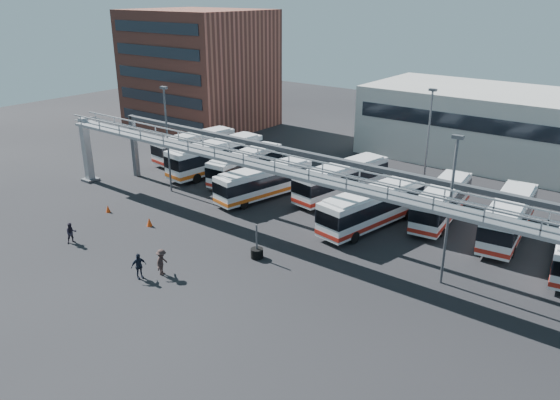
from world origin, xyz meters
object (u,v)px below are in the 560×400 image
Objects in this scene: light_pole_mid at (450,204)px; pedestrian_b at (71,233)px; light_pole_back at (428,137)px; bus_4 at (342,179)px; bus_2 at (246,164)px; pedestrian_c at (162,262)px; pedestrian_d at (139,266)px; cone_left at (108,209)px; bus_7 at (509,216)px; bus_5 at (372,206)px; bus_1 at (216,156)px; light_pole_left at (167,134)px; bus_3 at (264,181)px; tire_stack at (257,252)px; cone_right at (149,222)px; bus_0 at (195,145)px; bus_6 at (442,201)px.

light_pole_mid is 28.22m from pedestrian_b.
light_pole_back reaches higher than bus_4.
pedestrian_c is at bearing -68.57° from bus_2.
bus_4 reaches higher than pedestrian_d.
bus_4 is at bearing 47.97° from cone_left.
pedestrian_c is at bearing -134.94° from bus_7.
bus_2 is 5.31× the size of pedestrian_c.
bus_5 reaches higher than pedestrian_c.
bus_1 is 1.05× the size of bus_4.
bus_5 is (-8.27, 5.38, -3.89)m from light_pole_mid.
light_pole_mid is 17.00m from light_pole_back.
light_pole_back is at bearing 34.99° from light_pole_left.
light_pole_mid is at bearing -77.43° from pedestrian_c.
bus_3 is 14.33m from cone_left.
light_pole_back is at bearing -38.46° from pedestrian_c.
tire_stack is at bearing -41.54° from bus_3.
light_pole_mid is 5.51× the size of pedestrian_d.
bus_3 reaches higher than pedestrian_b.
pedestrian_b is (3.30, -19.57, -1.09)m from bus_1.
cone_right is (-24.23, -15.97, -1.43)m from bus_7.
bus_1 is 14.12m from cone_left.
bus_1 reaches higher than bus_7.
bus_2 is at bearing 161.72° from light_pole_mid.
pedestrian_b is (-11.27, -21.48, -0.98)m from bus_4.
bus_3 is 11.62m from cone_right.
bus_3 is (8.92, -2.75, -0.22)m from bus_1.
bus_6 reaches higher than bus_0.
bus_6 is (9.66, 0.46, -0.09)m from bus_4.
light_pole_mid is 0.87× the size of bus_1.
bus_4 is (-5.96, -5.18, -3.91)m from light_pole_back.
pedestrian_d is (8.66, -0.39, 0.09)m from pedestrian_b.
bus_4 is at bearing 144.88° from light_pole_mid.
bus_4 is 1.06× the size of bus_6.
pedestrian_c is at bearing -41.06° from bus_0.
pedestrian_c is 2.56× the size of cone_right.
bus_0 is at bearing 123.38° from light_pole_left.
bus_6 reaches higher than cone_left.
cone_left is at bearing 47.00° from pedestrian_b.
bus_4 is (10.48, 1.74, 0.15)m from bus_2.
tire_stack is at bearing -26.52° from bus_0.
bus_1 is at bearing -176.79° from bus_5.
cone_left is at bearing -139.84° from bus_5.
bus_2 is at bearing 3.12° from pedestrian_c.
bus_3 is 17.77m from pedestrian_b.
bus_7 is (29.24, 9.10, -3.92)m from light_pole_left.
bus_0 is (-5.90, 8.95, -4.01)m from light_pole_left.
bus_6 is at bearing 12.65° from bus_4.
bus_0 reaches higher than bus_3.
light_pole_back reaches higher than bus_2.
pedestrian_c reaches higher than pedestrian_b.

